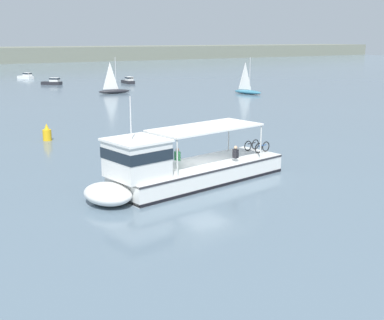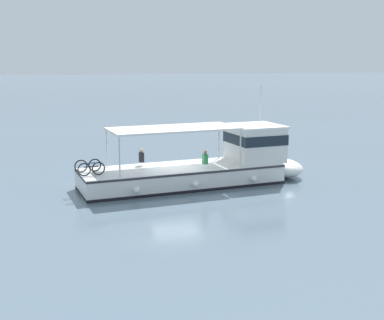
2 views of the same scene
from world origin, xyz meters
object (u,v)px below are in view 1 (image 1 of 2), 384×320
at_px(motorboat_horizon_east, 128,81).
at_px(motorboat_mid_channel, 53,82).
at_px(ferry_main, 178,170).
at_px(channel_buoy, 47,134).
at_px(sailboat_near_port, 248,90).
at_px(sailboat_near_starboard, 114,90).
at_px(motorboat_horizon_west, 26,76).

bearing_deg(motorboat_horizon_east, motorboat_mid_channel, 157.99).
height_order(ferry_main, channel_buoy, ferry_main).
distance_m(ferry_main, sailboat_near_port, 49.49).
relative_size(motorboat_mid_channel, channel_buoy, 2.48).
distance_m(motorboat_mid_channel, motorboat_horizon_east, 13.51).
bearing_deg(sailboat_near_port, channel_buoy, -152.40).
relative_size(sailboat_near_starboard, sailboat_near_port, 1.00).
bearing_deg(motorboat_horizon_west, motorboat_mid_channel, -88.94).
height_order(sailboat_near_starboard, sailboat_near_port, same).
xyz_separation_m(ferry_main, motorboat_horizon_east, (26.65, 61.75, -0.47)).
relative_size(motorboat_mid_channel, sailboat_near_port, 0.64).
bearing_deg(ferry_main, motorboat_mid_channel, 78.07).
xyz_separation_m(ferry_main, motorboat_mid_channel, (14.12, 66.82, -0.47)).
relative_size(sailboat_near_starboard, motorboat_horizon_west, 1.42).
relative_size(motorboat_horizon_east, sailboat_near_port, 0.68).
height_order(ferry_main, motorboat_horizon_west, ferry_main).
distance_m(motorboat_mid_channel, motorboat_horizon_west, 16.56).
xyz_separation_m(motorboat_mid_channel, motorboat_horizon_east, (12.53, -5.06, 0.00)).
distance_m(motorboat_horizon_east, sailboat_near_port, 26.79).
bearing_deg(sailboat_near_port, motorboat_mid_channel, 122.77).
bearing_deg(motorboat_mid_channel, ferry_main, -101.93).
bearing_deg(motorboat_horizon_east, sailboat_near_starboard, -123.04).
relative_size(motorboat_horizon_west, sailboat_near_port, 0.70).
relative_size(ferry_main, motorboat_horizon_west, 3.42).
bearing_deg(motorboat_horizon_west, ferry_main, -99.41).
relative_size(motorboat_horizon_east, channel_buoy, 2.61).
bearing_deg(motorboat_horizon_west, sailboat_near_port, -66.96).
xyz_separation_m(ferry_main, motorboat_horizon_west, (13.81, 83.38, -0.47)).
xyz_separation_m(motorboat_horizon_east, motorboat_horizon_west, (-12.83, 21.62, 0.00)).
xyz_separation_m(motorboat_horizon_west, sailboat_near_port, (20.16, -47.39, -0.00)).
bearing_deg(sailboat_near_port, ferry_main, -133.35).
bearing_deg(motorboat_horizon_east, ferry_main, -113.34).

